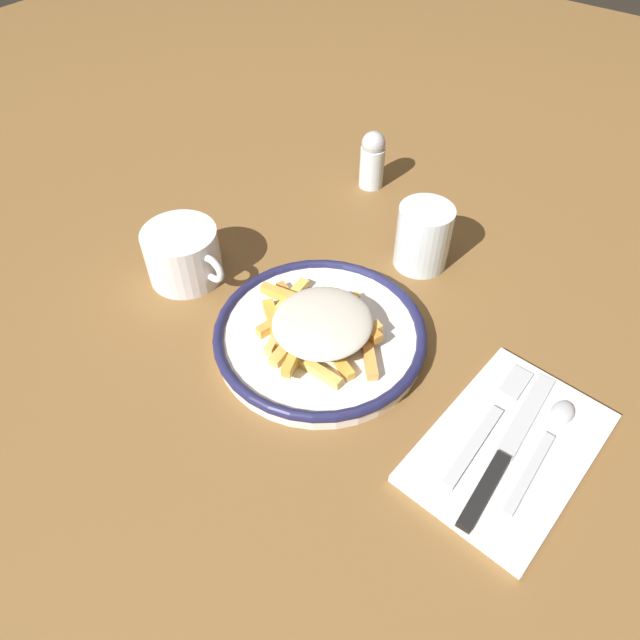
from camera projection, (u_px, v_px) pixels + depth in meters
name	position (u px, v px, depth m)	size (l,w,h in m)	color
ground_plane	(320.00, 342.00, 0.69)	(2.60, 2.60, 0.00)	brown
plate	(320.00, 335.00, 0.68)	(0.25, 0.25, 0.02)	white
fries_heap	(319.00, 325.00, 0.65)	(0.18, 0.16, 0.04)	#DEB363
napkin	(507.00, 449.00, 0.58)	(0.14, 0.22, 0.01)	silver
fork	(489.00, 423.00, 0.59)	(0.02, 0.18, 0.01)	silver
knife	(502.00, 459.00, 0.57)	(0.02, 0.21, 0.01)	black
spoon	(550.00, 435.00, 0.58)	(0.02, 0.15, 0.01)	silver
water_glass	(423.00, 237.00, 0.75)	(0.07, 0.07, 0.09)	silver
coffee_mug	(183.00, 255.00, 0.74)	(0.12, 0.10, 0.07)	white
salt_shaker	(372.00, 159.00, 0.88)	(0.04, 0.04, 0.09)	silver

